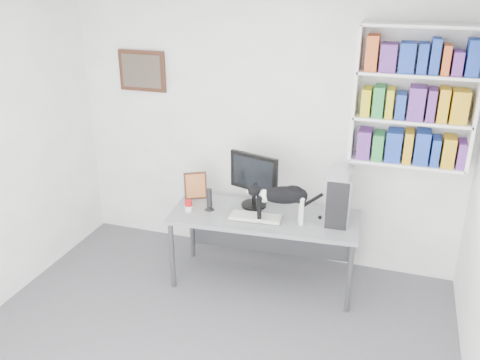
# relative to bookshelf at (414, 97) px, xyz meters

# --- Properties ---
(room) EXTENTS (4.01, 4.01, 2.70)m
(room) POSITION_rel_bookshelf_xyz_m (-1.40, -1.85, -0.50)
(room) COLOR #535358
(room) RESTS_ON ground
(bookshelf) EXTENTS (1.03, 0.28, 1.24)m
(bookshelf) POSITION_rel_bookshelf_xyz_m (0.00, 0.00, 0.00)
(bookshelf) COLOR white
(bookshelf) RESTS_ON room
(wall_art) EXTENTS (0.52, 0.04, 0.42)m
(wall_art) POSITION_rel_bookshelf_xyz_m (-2.70, 0.12, 0.05)
(wall_art) COLOR #472316
(wall_art) RESTS_ON room
(desk) EXTENTS (1.81, 0.82, 0.73)m
(desk) POSITION_rel_bookshelf_xyz_m (-1.21, -0.45, -1.48)
(desk) COLOR gray
(desk) RESTS_ON room
(monitor) EXTENTS (0.56, 0.38, 0.55)m
(monitor) POSITION_rel_bookshelf_xyz_m (-1.36, -0.29, -0.84)
(monitor) COLOR black
(monitor) RESTS_ON desk
(keyboard) EXTENTS (0.49, 0.22, 0.04)m
(keyboard) POSITION_rel_bookshelf_xyz_m (-1.26, -0.55, -1.10)
(keyboard) COLOR beige
(keyboard) RESTS_ON desk
(pc_tower) EXTENTS (0.22, 0.47, 0.46)m
(pc_tower) POSITION_rel_bookshelf_xyz_m (-0.54, -0.30, -0.89)
(pc_tower) COLOR #B3B3B7
(pc_tower) RESTS_ON desk
(speaker) EXTENTS (0.13, 0.13, 0.23)m
(speaker) POSITION_rel_bookshelf_xyz_m (-1.74, -0.50, -1.00)
(speaker) COLOR black
(speaker) RESTS_ON desk
(leaning_print) EXTENTS (0.24, 0.19, 0.28)m
(leaning_print) POSITION_rel_bookshelf_xyz_m (-1.97, -0.29, -0.98)
(leaning_print) COLOR #472316
(leaning_print) RESTS_ON desk
(soup_can) EXTENTS (0.09, 0.09, 0.11)m
(soup_can) POSITION_rel_bookshelf_xyz_m (-1.92, -0.59, -1.06)
(soup_can) COLOR red
(soup_can) RESTS_ON desk
(cat) EXTENTS (0.63, 0.33, 0.38)m
(cat) POSITION_rel_bookshelf_xyz_m (-1.01, -0.56, -0.93)
(cat) COLOR black
(cat) RESTS_ON desk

